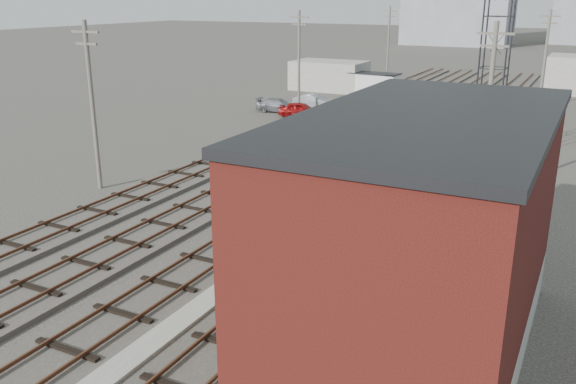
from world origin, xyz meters
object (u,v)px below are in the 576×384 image
Objects in this scene: site_trailer at (373,84)px; car_silver at (315,102)px; car_grey at (279,105)px; switch_stand at (285,210)px; signal_mast at (275,272)px; car_red at (301,110)px.

site_trailer reaches higher than car_silver.
car_grey is (-4.29, -13.49, -0.59)m from site_trailer.
car_silver reaches higher than switch_stand.
switch_stand is 28.51m from car_grey.
signal_mast is at bearing -155.87° from car_silver.
signal_mast reaches higher than car_red.
car_red reaches higher than switch_stand.
car_silver is at bearing 94.07° from switch_stand.
site_trailer reaches higher than switch_stand.
car_grey is at bearing 117.71° from signal_mast.
switch_stand is at bearing -72.57° from site_trailer.
switch_stand reaches higher than car_grey.
signal_mast reaches higher than car_silver.
car_silver reaches higher than car_grey.
switch_stand is at bearing -158.57° from car_grey.
site_trailer is (-13.99, 48.29, -1.29)m from signal_mast.
switch_stand is 0.28× the size of car_silver.
car_silver is (-1.85, -10.73, -0.50)m from site_trailer.
site_trailer reaches higher than car_grey.
switch_stand is 0.31× the size of car_red.
signal_mast is 3.48× the size of switch_stand.
car_grey is at bearing 100.70° from switch_stand.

